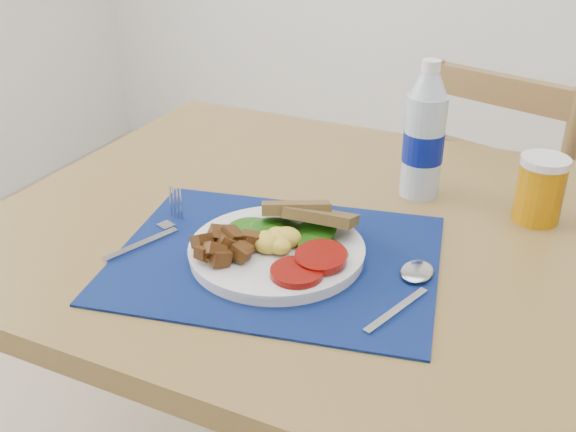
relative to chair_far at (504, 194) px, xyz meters
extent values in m
cube|color=brown|center=(-0.06, -0.68, 0.19)|extent=(1.40, 0.90, 0.04)
cylinder|color=brown|center=(-0.70, -0.29, -0.19)|extent=(0.06, 0.06, 0.71)
cube|color=brown|center=(0.02, 0.06, -0.14)|extent=(0.48, 0.47, 0.04)
cylinder|color=brown|center=(0.22, 0.17, -0.35)|extent=(0.03, 0.03, 0.38)
cylinder|color=brown|center=(-0.10, 0.26, -0.35)|extent=(0.03, 0.03, 0.38)
cylinder|color=brown|center=(0.13, -0.14, -0.35)|extent=(0.03, 0.03, 0.38)
cylinder|color=brown|center=(-0.19, -0.04, -0.35)|extent=(0.03, 0.03, 0.38)
cube|color=brown|center=(-0.03, -0.10, 0.29)|extent=(0.35, 0.13, 0.45)
cube|color=black|center=(-0.23, -0.82, 0.21)|extent=(0.54, 0.46, 0.00)
cylinder|color=silver|center=(-0.23, -0.82, 0.22)|extent=(0.26, 0.26, 0.02)
ellipsoid|color=yellow|center=(-0.23, -0.83, 0.24)|extent=(0.06, 0.06, 0.03)
cylinder|color=#870C04|center=(-0.16, -0.86, 0.23)|extent=(0.07, 0.07, 0.01)
ellipsoid|color=#094008|center=(-0.22, -0.78, 0.23)|extent=(0.14, 0.08, 0.01)
cube|color=olive|center=(-0.21, -0.75, 0.25)|extent=(0.12, 0.09, 0.04)
cube|color=#B2B5BA|center=(-0.44, -0.88, 0.21)|extent=(0.06, 0.13, 0.00)
cube|color=#B2B5BA|center=(-0.44, -0.79, 0.21)|extent=(0.05, 0.07, 0.00)
cube|color=#B2B5BA|center=(-0.03, -0.88, 0.21)|extent=(0.05, 0.13, 0.00)
ellipsoid|color=#B2B5BA|center=(-0.03, -0.78, 0.21)|extent=(0.05, 0.06, 0.01)
cylinder|color=#ADBFCC|center=(-0.10, -0.51, 0.30)|extent=(0.07, 0.07, 0.18)
cylinder|color=navy|center=(-0.10, -0.51, 0.30)|extent=(0.07, 0.07, 0.05)
cone|color=#ADBFCC|center=(-0.10, -0.51, 0.41)|extent=(0.06, 0.06, 0.04)
cylinder|color=white|center=(-0.10, -0.51, 0.44)|extent=(0.03, 0.03, 0.02)
cylinder|color=#B77304|center=(0.11, -0.53, 0.26)|extent=(0.08, 0.08, 0.11)
camera|label=1|loc=(0.15, -1.60, 0.74)|focal=42.00mm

